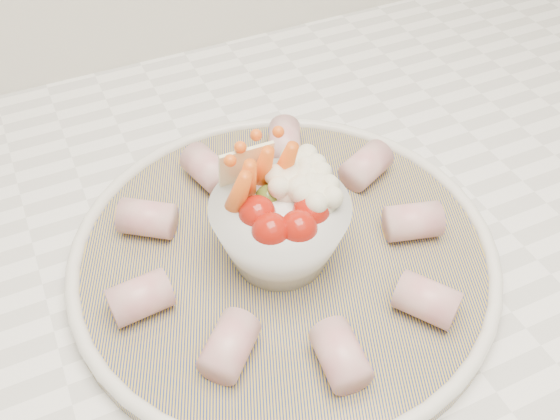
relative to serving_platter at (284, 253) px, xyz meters
name	(u,v)px	position (x,y,z in m)	size (l,w,h in m)	color
serving_platter	(284,253)	(0.00, 0.00, 0.00)	(0.47, 0.47, 0.02)	navy
veggie_bowl	(281,220)	(0.00, 0.00, 0.04)	(0.11, 0.11, 0.10)	silver
cured_meat_rolls	(284,237)	(0.00, 0.00, 0.02)	(0.29, 0.29, 0.03)	#B85460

